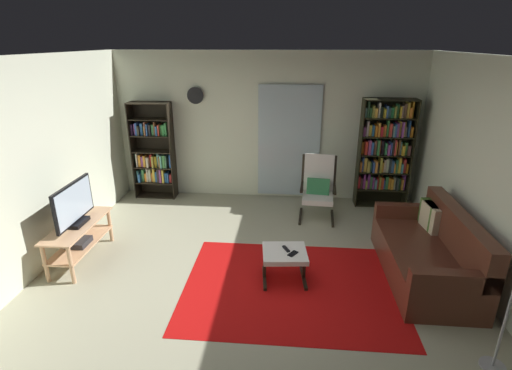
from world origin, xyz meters
TOP-DOWN VIEW (x-y plane):
  - ground_plane at (0.00, 0.00)m, footprint 7.02×7.02m
  - wall_back at (0.00, 2.90)m, footprint 5.60×0.06m
  - wall_left at (-2.70, 0.00)m, footprint 0.06×6.00m
  - glass_door_panel at (0.40, 2.83)m, footprint 1.10×0.01m
  - area_rug at (0.48, 0.03)m, footprint 2.53×1.94m
  - tv_stand at (-2.29, 0.39)m, footprint 0.42×1.15m
  - television at (-2.29, 0.39)m, footprint 0.20×0.85m
  - bookshelf_near_tv at (-2.03, 2.68)m, footprint 0.73×0.30m
  - bookshelf_near_sofa at (2.03, 2.62)m, footprint 0.87×0.30m
  - leather_sofa at (2.16, 0.42)m, footprint 0.87×1.83m
  - lounge_armchair at (0.90, 2.05)m, footprint 0.60×0.69m
  - ottoman at (0.39, 0.16)m, footprint 0.56×0.53m
  - tv_remote at (0.41, 0.20)m, footprint 0.10×0.15m
  - cell_phone at (0.49, 0.10)m, footprint 0.14×0.15m
  - wall_clock at (-1.24, 2.82)m, footprint 0.29×0.03m

SIDE VIEW (x-z plane):
  - ground_plane at x=0.00m, z-range 0.00..0.00m
  - area_rug at x=0.48m, z-range 0.00..0.01m
  - leather_sofa at x=2.16m, z-range -0.12..0.74m
  - ottoman at x=0.39m, z-range 0.13..0.52m
  - tv_stand at x=-2.29m, z-range 0.08..0.60m
  - cell_phone at x=0.49m, z-range 0.40..0.41m
  - tv_remote at x=0.41m, z-range 0.40..0.41m
  - lounge_armchair at x=0.90m, z-range 0.02..1.05m
  - television at x=-2.29m, z-range 0.51..1.06m
  - bookshelf_near_tv at x=-2.03m, z-range -0.05..1.70m
  - bookshelf_near_sofa at x=2.03m, z-range 0.06..1.93m
  - glass_door_panel at x=0.40m, z-range 0.05..2.05m
  - wall_back at x=0.00m, z-range 0.00..2.60m
  - wall_left at x=-2.70m, z-range 0.00..2.60m
  - wall_clock at x=-1.24m, z-range 1.71..2.00m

